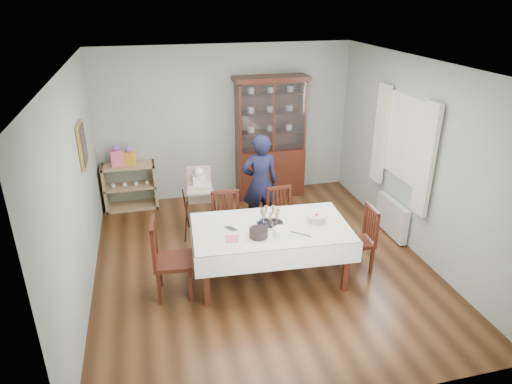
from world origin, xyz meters
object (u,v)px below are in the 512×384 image
object	(u,v)px
chair_end_right	(357,251)
high_chair	(201,208)
china_cabinet	(270,136)
woman	(260,183)
gift_bag_pink	(117,157)
chair_far_left	(227,237)
sideboard	(130,186)
chair_far_right	(282,230)
gift_bag_orange	(129,157)
dining_table	(270,252)
birthday_cake	(316,219)
champagne_tray	(270,220)
chair_end_left	(173,273)

from	to	relation	value
chair_end_right	high_chair	xyz separation A→B (m)	(-1.91, 1.51, 0.16)
china_cabinet	woman	size ratio (longest dim) A/B	1.39
gift_bag_pink	chair_end_right	bearing A→B (deg)	-40.62
china_cabinet	chair_end_right	size ratio (longest dim) A/B	2.42
chair_far_left	high_chair	bearing A→B (deg)	113.97
sideboard	chair_far_right	world-z (taller)	chair_far_right
gift_bag_orange	sideboard	bearing A→B (deg)	153.56
china_cabinet	dining_table	bearing A→B (deg)	-105.36
chair_end_right	birthday_cake	bearing A→B (deg)	-92.26
dining_table	chair_far_right	distance (m)	0.86
china_cabinet	champagne_tray	bearing A→B (deg)	-105.63
chair_far_left	high_chair	world-z (taller)	high_chair
sideboard	gift_bag_pink	xyz separation A→B (m)	(-0.16, -0.02, 0.56)
high_chair	gift_bag_orange	xyz separation A→B (m)	(-1.02, 1.18, 0.52)
birthday_cake	chair_end_right	bearing A→B (deg)	-3.58
china_cabinet	chair_end_left	size ratio (longest dim) A/B	2.12
chair_far_left	dining_table	bearing A→B (deg)	-55.01
champagne_tray	gift_bag_orange	xyz separation A→B (m)	(-1.75, 2.55, 0.12)
dining_table	chair_end_right	world-z (taller)	chair_end_right
chair_far_right	champagne_tray	bearing A→B (deg)	-124.21
chair_far_right	birthday_cake	distance (m)	0.97
champagne_tray	chair_end_left	bearing A→B (deg)	-174.49
high_chair	chair_far_left	bearing A→B (deg)	-64.17
chair_far_left	gift_bag_pink	size ratio (longest dim) A/B	2.51
dining_table	china_cabinet	size ratio (longest dim) A/B	0.95
woman	high_chair	bearing A→B (deg)	-5.23
birthday_cake	gift_bag_orange	bearing A→B (deg)	131.39
dining_table	birthday_cake	distance (m)	0.74
champagne_tray	birthday_cake	xyz separation A→B (m)	(0.59, -0.10, -0.01)
chair_end_right	birthday_cake	distance (m)	0.81
woman	champagne_tray	distance (m)	1.31
chair_end_left	gift_bag_orange	world-z (taller)	gift_bag_orange
sideboard	chair_far_right	xyz separation A→B (m)	(2.17, -1.90, -0.14)
chair_far_right	woman	xyz separation A→B (m)	(-0.18, 0.62, 0.52)
high_chair	gift_bag_pink	distance (m)	1.78
champagne_tray	gift_bag_pink	xyz separation A→B (m)	(-1.95, 2.55, 0.14)
woman	chair_far_right	bearing A→B (deg)	106.55
china_cabinet	sideboard	xyz separation A→B (m)	(-2.50, 0.02, -0.72)
sideboard	chair_end_left	world-z (taller)	chair_end_left
dining_table	chair_far_left	world-z (taller)	chair_far_left
chair_end_left	gift_bag_pink	world-z (taller)	gift_bag_pink
chair_far_right	gift_bag_orange	xyz separation A→B (m)	(-2.13, 1.88, 0.68)
chair_end_right	gift_bag_orange	xyz separation A→B (m)	(-2.94, 2.69, 0.68)
chair_far_left	woman	xyz separation A→B (m)	(0.65, 0.65, 0.50)
china_cabinet	gift_bag_orange	size ratio (longest dim) A/B	6.60
gift_bag_pink	china_cabinet	bearing A→B (deg)	-0.03
dining_table	sideboard	xyz separation A→B (m)	(-1.78, 2.65, 0.02)
champagne_tray	gift_bag_pink	bearing A→B (deg)	127.31
chair_far_right	chair_end_right	size ratio (longest dim) A/B	0.99
chair_far_left	champagne_tray	size ratio (longest dim) A/B	2.66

